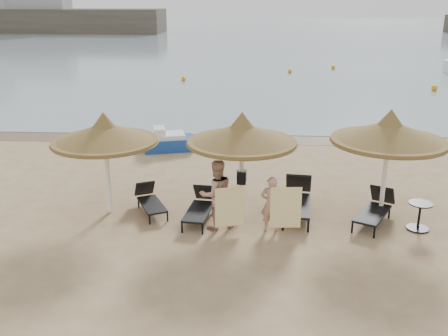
# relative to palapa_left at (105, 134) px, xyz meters

# --- Properties ---
(ground) EXTENTS (160.00, 160.00, 0.00)m
(ground) POSITION_rel_palapa_left_xyz_m (3.45, -1.59, -2.26)
(ground) COLOR tan
(ground) RESTS_ON ground
(sea) EXTENTS (200.00, 140.00, 0.03)m
(sea) POSITION_rel_palapa_left_xyz_m (3.45, 78.41, -2.24)
(sea) COLOR slate
(sea) RESTS_ON ground
(wet_sand_strip) EXTENTS (200.00, 1.60, 0.01)m
(wet_sand_strip) POSITION_rel_palapa_left_xyz_m (3.45, 7.81, -2.26)
(wet_sand_strip) COLOR brown
(wet_sand_strip) RESTS_ON ground
(far_shore) EXTENTS (150.00, 54.80, 12.00)m
(far_shore) POSITION_rel_palapa_left_xyz_m (-21.65, 76.23, 0.65)
(far_shore) COLOR brown
(far_shore) RESTS_ON ground
(palapa_left) EXTENTS (2.86, 2.86, 2.84)m
(palapa_left) POSITION_rel_palapa_left_xyz_m (0.00, 0.00, 0.00)
(palapa_left) COLOR white
(palapa_left) RESTS_ON ground
(palapa_center) EXTENTS (2.92, 2.92, 2.90)m
(palapa_center) POSITION_rel_palapa_left_xyz_m (3.64, -0.05, 0.05)
(palapa_center) COLOR white
(palapa_center) RESTS_ON ground
(palapa_right) EXTENTS (3.02, 3.02, 2.99)m
(palapa_right) POSITION_rel_palapa_left_xyz_m (7.44, 0.05, 0.12)
(palapa_right) COLOR white
(palapa_right) RESTS_ON ground
(lounger_far_left) EXTENTS (1.19, 1.69, 0.73)m
(lounger_far_left) POSITION_rel_palapa_left_xyz_m (1.09, 0.13, -1.93)
(lounger_far_left) COLOR black
(lounger_far_left) RESTS_ON ground
(lounger_near_left) EXTENTS (0.81, 1.83, 0.79)m
(lounger_near_left) POSITION_rel_palapa_left_xyz_m (2.55, -0.29, -1.90)
(lounger_near_left) COLOR black
(lounger_near_left) RESTS_ON ground
(lounger_near_right) EXTENTS (0.96, 2.20, 0.95)m
(lounger_near_right) POSITION_rel_palapa_left_xyz_m (5.19, 0.18, -1.83)
(lounger_near_right) COLOR black
(lounger_near_right) RESTS_ON ground
(lounger_far_right) EXTENTS (1.44, 1.93, 0.84)m
(lounger_far_right) POSITION_rel_palapa_left_xyz_m (7.22, -0.24, -1.88)
(lounger_far_right) COLOR black
(lounger_far_right) RESTS_ON ground
(side_table) EXTENTS (0.60, 0.60, 0.73)m
(side_table) POSITION_rel_palapa_left_xyz_m (8.22, -0.68, -1.92)
(side_table) COLOR black
(side_table) RESTS_ON ground
(person_left) EXTENTS (1.15, 0.96, 2.13)m
(person_left) POSITION_rel_palapa_left_xyz_m (3.02, -0.83, -1.19)
(person_left) COLOR tan
(person_left) RESTS_ON ground
(person_right) EXTENTS (0.79, 0.53, 1.70)m
(person_right) POSITION_rel_palapa_left_xyz_m (4.41, -0.95, -1.41)
(person_right) COLOR tan
(person_right) RESTS_ON ground
(towel_left) EXTENTS (0.73, 0.23, 1.05)m
(towel_left) POSITION_rel_palapa_left_xyz_m (3.37, -1.18, -1.53)
(towel_left) COLOR yellow
(towel_left) RESTS_ON ground
(towel_right) EXTENTS (0.78, 0.07, 1.09)m
(towel_right) POSITION_rel_palapa_left_xyz_m (4.76, -1.20, -1.51)
(towel_right) COLOR yellow
(towel_right) RESTS_ON ground
(bag_patterned) EXTENTS (0.28, 0.13, 0.34)m
(bag_patterned) POSITION_rel_palapa_left_xyz_m (3.64, 0.13, -1.15)
(bag_patterned) COLOR silver
(bag_patterned) RESTS_ON ground
(bag_dark) EXTENTS (0.24, 0.10, 0.34)m
(bag_dark) POSITION_rel_palapa_left_xyz_m (3.64, -0.21, -1.13)
(bag_dark) COLOR black
(bag_dark) RESTS_ON ground
(pedal_boat) EXTENTS (2.16, 1.59, 0.90)m
(pedal_boat) POSITION_rel_palapa_left_xyz_m (0.64, 6.14, -1.92)
(pedal_boat) COLOR navy
(pedal_boat) RESTS_ON ground
(buoy_left) EXTENTS (0.34, 0.34, 0.34)m
(buoy_left) POSITION_rel_palapa_left_xyz_m (-0.97, 23.35, -2.09)
(buoy_left) COLOR orange
(buoy_left) RESTS_ON ground
(buoy_mid) EXTENTS (0.32, 0.32, 0.32)m
(buoy_mid) POSITION_rel_palapa_left_xyz_m (7.01, 27.88, -2.10)
(buoy_mid) COLOR orange
(buoy_mid) RESTS_ON ground
(buoy_right) EXTENTS (0.39, 0.39, 0.39)m
(buoy_right) POSITION_rel_palapa_left_xyz_m (15.74, 20.16, -2.06)
(buoy_right) COLOR orange
(buoy_right) RESTS_ON ground
(buoy_extra) EXTENTS (0.35, 0.35, 0.35)m
(buoy_extra) POSITION_rel_palapa_left_xyz_m (10.84, 30.35, -2.08)
(buoy_extra) COLOR orange
(buoy_extra) RESTS_ON ground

